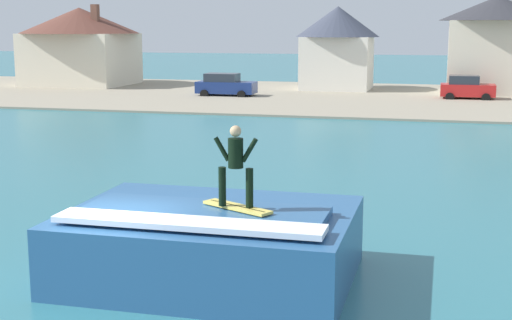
{
  "coord_description": "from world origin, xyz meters",
  "views": [
    {
      "loc": [
        6.63,
        -13.56,
        5.56
      ],
      "look_at": [
        1.76,
        5.45,
        1.96
      ],
      "focal_mm": 51.72,
      "sensor_mm": 36.0,
      "label": 1
    }
  ],
  "objects_px": {
    "car_far_shore": "(467,88)",
    "house_gabled_white": "(496,40)",
    "car_near_shore": "(225,85)",
    "surfboard": "(237,207)",
    "house_small_cottage": "(337,44)",
    "wave_crest": "(210,243)",
    "surfer": "(236,162)",
    "house_with_chimney": "(80,42)"
  },
  "relations": [
    {
      "from": "surfer",
      "to": "house_small_cottage",
      "type": "bearing_deg",
      "value": 95.7
    },
    {
      "from": "wave_crest",
      "to": "car_near_shore",
      "type": "bearing_deg",
      "value": 106.27
    },
    {
      "from": "surfboard",
      "to": "house_small_cottage",
      "type": "distance_m",
      "value": 48.97
    },
    {
      "from": "wave_crest",
      "to": "house_gabled_white",
      "type": "xyz_separation_m",
      "value": [
        8.68,
        47.4,
        3.55
      ]
    },
    {
      "from": "house_with_chimney",
      "to": "house_gabled_white",
      "type": "relative_size",
      "value": 1.19
    },
    {
      "from": "car_far_shore",
      "to": "house_small_cottage",
      "type": "xyz_separation_m",
      "value": [
        -10.64,
        5.91,
        3.03
      ]
    },
    {
      "from": "car_far_shore",
      "to": "house_small_cottage",
      "type": "bearing_deg",
      "value": 150.94
    },
    {
      "from": "wave_crest",
      "to": "house_gabled_white",
      "type": "relative_size",
      "value": 0.68
    },
    {
      "from": "house_small_cottage",
      "to": "car_far_shore",
      "type": "bearing_deg",
      "value": -29.06
    },
    {
      "from": "car_near_shore",
      "to": "house_small_cottage",
      "type": "relative_size",
      "value": 0.64
    },
    {
      "from": "wave_crest",
      "to": "house_gabled_white",
      "type": "distance_m",
      "value": 48.31
    },
    {
      "from": "surfer",
      "to": "house_with_chimney",
      "type": "xyz_separation_m",
      "value": [
        -28.4,
        47.6,
        1.27
      ]
    },
    {
      "from": "car_near_shore",
      "to": "house_small_cottage",
      "type": "xyz_separation_m",
      "value": [
        7.6,
        8.06,
        3.02
      ]
    },
    {
      "from": "car_far_shore",
      "to": "house_with_chimney",
      "type": "bearing_deg",
      "value": 172.05
    },
    {
      "from": "house_small_cottage",
      "to": "house_gabled_white",
      "type": "bearing_deg",
      "value": -4.4
    },
    {
      "from": "surfboard",
      "to": "surfer",
      "type": "distance_m",
      "value": 1.0
    },
    {
      "from": "car_far_shore",
      "to": "house_with_chimney",
      "type": "distance_m",
      "value": 34.63
    },
    {
      "from": "surfer",
      "to": "house_small_cottage",
      "type": "distance_m",
      "value": 49.01
    },
    {
      "from": "surfer",
      "to": "car_far_shore",
      "type": "relative_size",
      "value": 0.44
    },
    {
      "from": "wave_crest",
      "to": "house_gabled_white",
      "type": "height_order",
      "value": "house_gabled_white"
    },
    {
      "from": "car_near_shore",
      "to": "house_with_chimney",
      "type": "xyz_separation_m",
      "value": [
        -15.93,
        6.91,
        3.06
      ]
    },
    {
      "from": "car_far_shore",
      "to": "house_gabled_white",
      "type": "height_order",
      "value": "house_gabled_white"
    },
    {
      "from": "wave_crest",
      "to": "house_with_chimney",
      "type": "bearing_deg",
      "value": 120.38
    },
    {
      "from": "surfboard",
      "to": "house_small_cottage",
      "type": "relative_size",
      "value": 0.24
    },
    {
      "from": "surfer",
      "to": "house_gabled_white",
      "type": "xyz_separation_m",
      "value": [
        7.97,
        47.76,
        1.62
      ]
    },
    {
      "from": "car_far_shore",
      "to": "house_small_cottage",
      "type": "distance_m",
      "value": 12.54
    },
    {
      "from": "house_with_chimney",
      "to": "car_near_shore",
      "type": "bearing_deg",
      "value": -23.47
    },
    {
      "from": "wave_crest",
      "to": "car_far_shore",
      "type": "distance_m",
      "value": 42.96
    },
    {
      "from": "house_gabled_white",
      "to": "house_with_chimney",
      "type": "bearing_deg",
      "value": -179.76
    },
    {
      "from": "wave_crest",
      "to": "house_small_cottage",
      "type": "relative_size",
      "value": 0.87
    },
    {
      "from": "wave_crest",
      "to": "house_small_cottage",
      "type": "bearing_deg",
      "value": 94.93
    },
    {
      "from": "house_gabled_white",
      "to": "car_far_shore",
      "type": "bearing_deg",
      "value": -114.12
    },
    {
      "from": "surfer",
      "to": "car_far_shore",
      "type": "height_order",
      "value": "surfer"
    },
    {
      "from": "car_near_shore",
      "to": "car_far_shore",
      "type": "distance_m",
      "value": 18.37
    },
    {
      "from": "surfboard",
      "to": "car_near_shore",
      "type": "bearing_deg",
      "value": 107.08
    },
    {
      "from": "car_near_shore",
      "to": "house_small_cottage",
      "type": "distance_m",
      "value": 11.48
    },
    {
      "from": "surfer",
      "to": "car_near_shore",
      "type": "bearing_deg",
      "value": 107.04
    },
    {
      "from": "surfer",
      "to": "car_near_shore",
      "type": "relative_size",
      "value": 0.38
    },
    {
      "from": "wave_crest",
      "to": "house_small_cottage",
      "type": "height_order",
      "value": "house_small_cottage"
    },
    {
      "from": "surfboard",
      "to": "house_small_cottage",
      "type": "xyz_separation_m",
      "value": [
        -4.88,
        48.68,
        2.22
      ]
    },
    {
      "from": "surfboard",
      "to": "car_far_shore",
      "type": "height_order",
      "value": "car_far_shore"
    },
    {
      "from": "car_far_shore",
      "to": "house_gabled_white",
      "type": "xyz_separation_m",
      "value": [
        2.2,
        4.92,
        3.42
      ]
    }
  ]
}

